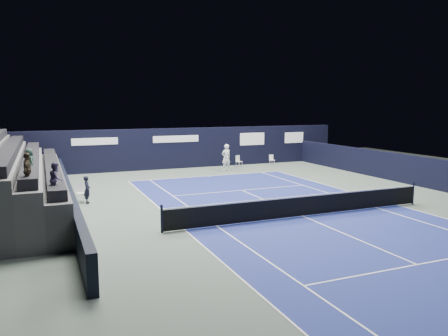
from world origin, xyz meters
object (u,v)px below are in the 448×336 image
at_px(folding_chair_back_a, 238,160).
at_px(tennis_net, 303,205).
at_px(line_judge_chair, 80,191).
at_px(tennis_player, 226,158).
at_px(folding_chair_back_b, 272,159).

xyz_separation_m(folding_chair_back_a, tennis_net, (-3.84, -15.26, -0.01)).
height_order(line_judge_chair, tennis_player, tennis_player).
distance_m(folding_chair_back_b, tennis_player, 5.09).
bearing_deg(folding_chair_back_a, tennis_net, -120.68).
distance_m(folding_chair_back_a, folding_chair_back_b, 3.02).
xyz_separation_m(folding_chair_back_a, line_judge_chair, (-12.69, -8.48, 0.05)).
xyz_separation_m(folding_chair_back_a, tennis_player, (-1.76, -1.64, 0.48)).
distance_m(folding_chair_back_b, tennis_net, 16.78).
relative_size(folding_chair_back_a, tennis_player, 0.45).
bearing_deg(folding_chair_back_b, line_judge_chair, -147.07).
height_order(tennis_net, tennis_player, tennis_player).
height_order(folding_chair_back_a, folding_chair_back_b, folding_chair_back_a).
xyz_separation_m(folding_chair_back_a, folding_chair_back_b, (3.02, 0.04, -0.05)).
height_order(folding_chair_back_a, tennis_net, tennis_net).
bearing_deg(tennis_net, folding_chair_back_a, 75.87).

